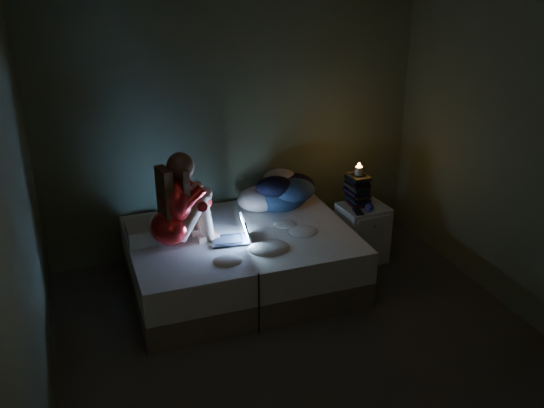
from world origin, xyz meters
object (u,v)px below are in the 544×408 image
bed (241,260)px  phone (357,212)px  nightstand (362,233)px  woman (168,202)px  candle (359,170)px  laptop (230,229)px

bed → phone: size_ratio=13.42×
bed → nightstand: 1.23m
bed → woman: 0.89m
nightstand → candle: 0.61m
woman → nightstand: size_ratio=1.42×
nightstand → phone: size_ratio=3.94×
laptop → bed: bearing=47.1°
bed → phone: 1.14m
woman → phone: bearing=-11.6°
woman → laptop: woman is taller
laptop → candle: size_ratio=4.00×
woman → nightstand: (1.83, 0.12, -0.63)m
woman → nightstand: woman is taller
bed → nightstand: bearing=4.5°
candle → woman: bearing=-173.7°
nightstand → candle: bearing=107.4°
bed → phone: bearing=-0.0°
bed → candle: (1.19, 0.18, 0.62)m
laptop → candle: (1.32, 0.29, 0.25)m
bed → woman: (-0.60, -0.02, 0.65)m
woman → laptop: 0.56m
woman → candle: (1.79, 0.20, -0.03)m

